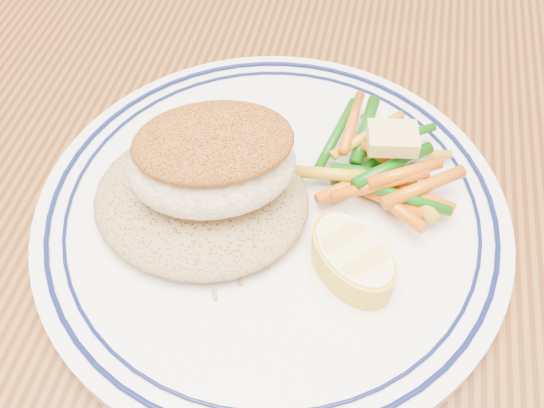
{
  "coord_description": "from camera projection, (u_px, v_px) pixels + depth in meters",
  "views": [
    {
      "loc": [
        0.03,
        -0.24,
        1.05
      ],
      "look_at": [
        -0.01,
        -0.02,
        0.77
      ],
      "focal_mm": 40.0,
      "sensor_mm": 36.0,
      "label": 1
    }
  ],
  "objects": [
    {
      "name": "dining_table",
      "position": [
        291.0,
        274.0,
        0.46
      ],
      "size": [
        1.5,
        0.9,
        0.75
      ],
      "color": "#4C280F",
      "rests_on": "ground"
    },
    {
      "name": "plate",
      "position": [
        272.0,
        215.0,
        0.37
      ],
      "size": [
        0.28,
        0.28,
        0.02
      ],
      "color": "silver",
      "rests_on": "dining_table"
    },
    {
      "name": "rice_pilaf",
      "position": [
        201.0,
        196.0,
        0.35
      ],
      "size": [
        0.13,
        0.11,
        0.02
      ],
      "primitive_type": "ellipsoid",
      "color": "olive",
      "rests_on": "plate"
    },
    {
      "name": "fish_fillet",
      "position": [
        213.0,
        160.0,
        0.33
      ],
      "size": [
        0.11,
        0.09,
        0.05
      ],
      "color": "#EEDFC4",
      "rests_on": "rice_pilaf"
    },
    {
      "name": "vegetable_pile",
      "position": [
        381.0,
        168.0,
        0.36
      ],
      "size": [
        0.1,
        0.1,
        0.03
      ],
      "color": "#0E520A",
      "rests_on": "plate"
    },
    {
      "name": "butter_pat",
      "position": [
        393.0,
        138.0,
        0.35
      ],
      "size": [
        0.03,
        0.03,
        0.01
      ],
      "primitive_type": "cube",
      "rotation": [
        0.0,
        0.0,
        0.17
      ],
      "color": "#D6C469",
      "rests_on": "vegetable_pile"
    },
    {
      "name": "lemon_wedge",
      "position": [
        352.0,
        258.0,
        0.33
      ],
      "size": [
        0.07,
        0.07,
        0.02
      ],
      "color": "yellow",
      "rests_on": "plate"
    }
  ]
}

